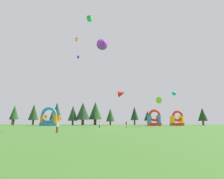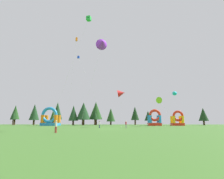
# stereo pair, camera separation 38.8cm
# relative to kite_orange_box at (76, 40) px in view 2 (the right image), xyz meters

# --- Properties ---
(ground_plane) EXTENTS (120.00, 120.00, 0.00)m
(ground_plane) POSITION_rel_kite_orange_box_xyz_m (10.95, -14.29, -26.25)
(ground_plane) COLOR #3D6B28
(kite_orange_box) EXTENTS (4.31, 7.49, 27.00)m
(kite_orange_box) POSITION_rel_kite_orange_box_xyz_m (0.00, 0.00, 0.00)
(kite_orange_box) COLOR orange
(kite_orange_box) RESTS_ON ground_plane
(kite_green_box) EXTENTS (7.85, 2.29, 21.51)m
(kite_green_box) POSITION_rel_kite_orange_box_xyz_m (7.14, -20.26, -5.21)
(kite_green_box) COLOR green
(kite_green_box) RESTS_ON ground_plane
(kite_cyan_delta) EXTENTS (5.48, 2.26, 12.24)m
(kite_cyan_delta) POSITION_rel_kite_orange_box_xyz_m (32.19, 10.68, -14.91)
(kite_cyan_delta) COLOR #19B7CC
(kite_cyan_delta) RESTS_ON ground_plane
(kite_blue_box) EXTENTS (10.45, 0.95, 23.43)m
(kite_blue_box) POSITION_rel_kite_orange_box_xyz_m (-0.60, 6.36, -3.35)
(kite_blue_box) COLOR blue
(kite_blue_box) RESTS_ON ground_plane
(kite_lime_delta) EXTENTS (4.33, 3.88, 9.88)m
(kite_lime_delta) POSITION_rel_kite_orange_box_xyz_m (26.94, 9.41, -17.60)
(kite_lime_delta) COLOR #8CD826
(kite_lime_delta) RESTS_ON ground_plane
(kite_red_delta) EXTENTS (2.31, 2.59, 10.62)m
(kite_red_delta) POSITION_rel_kite_orange_box_xyz_m (13.58, -1.46, -16.85)
(kite_red_delta) COLOR red
(kite_red_delta) RESTS_ON ground_plane
(kite_purple_delta) EXTENTS (5.11, 2.63, 17.44)m
(kite_purple_delta) POSITION_rel_kite_orange_box_xyz_m (9.80, -19.90, -9.99)
(kite_purple_delta) COLOR purple
(kite_purple_delta) RESTS_ON ground_plane
(person_far_side) EXTENTS (0.32, 0.32, 1.72)m
(person_far_side) POSITION_rel_kite_orange_box_xyz_m (4.08, -26.89, -25.22)
(person_far_side) COLOR #B21E26
(person_far_side) RESTS_ON ground_plane
(person_left_edge) EXTENTS (0.32, 0.32, 1.69)m
(person_left_edge) POSITION_rel_kite_orange_box_xyz_m (14.52, -9.16, -25.24)
(person_left_edge) COLOR #724C8C
(person_left_edge) RESTS_ON ground_plane
(person_near_camera) EXTENTS (0.38, 0.38, 1.64)m
(person_near_camera) POSITION_rel_kite_orange_box_xyz_m (8.31, -9.00, -25.28)
(person_near_camera) COLOR navy
(person_near_camera) RESTS_ON ground_plane
(inflatable_blue_arch) EXTENTS (6.23, 4.88, 6.88)m
(inflatable_blue_arch) POSITION_rel_kite_orange_box_xyz_m (-12.68, 15.84, -23.83)
(inflatable_blue_arch) COLOR #268CD8
(inflatable_blue_arch) RESTS_ON ground_plane
(inflatable_yellow_castle) EXTENTS (4.59, 3.96, 5.96)m
(inflatable_yellow_castle) POSITION_rel_kite_orange_box_xyz_m (26.04, 16.27, -24.09)
(inflatable_yellow_castle) COLOR red
(inflatable_yellow_castle) RESTS_ON ground_plane
(inflatable_red_slide) EXTENTS (4.29, 3.85, 5.61)m
(inflatable_red_slide) POSITION_rel_kite_orange_box_xyz_m (34.95, 18.07, -24.21)
(inflatable_red_slide) COLOR red
(inflatable_red_slide) RESTS_ON ground_plane
(tree_row_0) EXTENTS (2.36, 2.36, 6.38)m
(tree_row_0) POSITION_rel_kite_orange_box_xyz_m (-32.75, 26.17, -21.94)
(tree_row_0) COLOR #4C331E
(tree_row_0) RESTS_ON ground_plane
(tree_row_1) EXTENTS (3.79, 3.79, 8.64)m
(tree_row_1) POSITION_rel_kite_orange_box_xyz_m (-32.72, 27.35, -20.75)
(tree_row_1) COLOR #4C331E
(tree_row_1) RESTS_ON ground_plane
(tree_row_2) EXTENTS (4.30, 4.30, 9.14)m
(tree_row_2) POSITION_rel_kite_orange_box_xyz_m (-24.34, 27.78, -20.65)
(tree_row_2) COLOR #4C331E
(tree_row_2) RESTS_ON ground_plane
(tree_row_3) EXTENTS (2.97, 2.97, 6.56)m
(tree_row_3) POSITION_rel_kite_orange_box_xyz_m (-15.54, 26.82, -22.18)
(tree_row_3) COLOR #4C331E
(tree_row_3) RESTS_ON ground_plane
(tree_row_4) EXTENTS (4.35, 4.35, 10.10)m
(tree_row_4) POSITION_rel_kite_orange_box_xyz_m (-14.37, 28.64, -20.05)
(tree_row_4) COLOR #4C331E
(tree_row_4) RESTS_ON ground_plane
(tree_row_5) EXTENTS (4.04, 4.04, 8.35)m
(tree_row_5) POSITION_rel_kite_orange_box_xyz_m (-6.47, 25.91, -21.19)
(tree_row_5) COLOR #4C331E
(tree_row_5) RESTS_ON ground_plane
(tree_row_6) EXTENTS (6.09, 6.09, 9.73)m
(tree_row_6) POSITION_rel_kite_orange_box_xyz_m (-2.37, 26.86, -20.29)
(tree_row_6) COLOR #4C331E
(tree_row_6) RESTS_ON ground_plane
(tree_row_7) EXTENTS (2.98, 2.98, 6.47)m
(tree_row_7) POSITION_rel_kite_orange_box_xyz_m (2.50, 27.89, -21.89)
(tree_row_7) COLOR #4C331E
(tree_row_7) RESTS_ON ground_plane
(tree_row_8) EXTENTS (5.91, 5.91, 10.28)m
(tree_row_8) POSITION_rel_kite_orange_box_xyz_m (2.64, 30.11, -19.93)
(tree_row_8) COLOR #4C331E
(tree_row_8) RESTS_ON ground_plane
(tree_row_9) EXTENTS (3.87, 3.87, 7.44)m
(tree_row_9) POSITION_rel_kite_orange_box_xyz_m (9.35, 30.31, -21.80)
(tree_row_9) COLOR #4C331E
(tree_row_9) RESTS_ON ground_plane
(tree_row_10) EXTENTS (3.69, 3.69, 8.20)m
(tree_row_10) POSITION_rel_kite_orange_box_xyz_m (20.23, 31.02, -21.13)
(tree_row_10) COLOR #4C331E
(tree_row_10) RESTS_ON ground_plane
(tree_row_11) EXTENTS (3.36, 3.36, 6.30)m
(tree_row_11) POSITION_rel_kite_orange_box_xyz_m (26.18, 31.68, -22.19)
(tree_row_11) COLOR #4C331E
(tree_row_11) RESTS_ON ground_plane
(tree_row_12) EXTENTS (4.02, 4.02, 7.35)m
(tree_row_12) POSITION_rel_kite_orange_box_xyz_m (49.34, 28.51, -21.72)
(tree_row_12) COLOR #4C331E
(tree_row_12) RESTS_ON ground_plane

